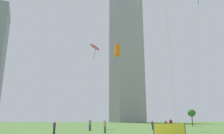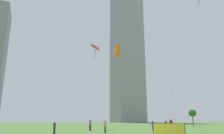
{
  "view_description": "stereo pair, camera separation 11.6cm",
  "coord_description": "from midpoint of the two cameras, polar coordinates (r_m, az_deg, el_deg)",
  "views": [
    {
      "loc": [
        -7.73,
        -13.85,
        1.74
      ],
      "look_at": [
        -0.4,
        11.37,
        8.29
      ],
      "focal_mm": 33.84,
      "sensor_mm": 36.0,
      "label": 1
    },
    {
      "loc": [
        -7.62,
        -13.88,
        1.74
      ],
      "look_at": [
        -0.4,
        11.37,
        8.29
      ],
      "focal_mm": 33.84,
      "sensor_mm": 36.0,
      "label": 2
    }
  ],
  "objects": [
    {
      "name": "person_standing_1",
      "position": [
        28.4,
        -15.15,
        -15.24
      ],
      "size": [
        0.35,
        0.35,
        1.55
      ],
      "rotation": [
        0.0,
        0.0,
        0.62
      ],
      "color": "#2D2D33",
      "rests_on": "ground"
    },
    {
      "name": "event_banner",
      "position": [
        18.72,
        15.45,
        -16.48
      ],
      "size": [
        2.93,
        0.18,
        1.46
      ],
      "color": "#4C4C4C",
      "rests_on": "ground"
    },
    {
      "name": "person_standing_3",
      "position": [
        35.17,
        -5.8,
        -15.01
      ],
      "size": [
        0.41,
        0.41,
        1.87
      ],
      "rotation": [
        0.0,
        0.0,
        0.2
      ],
      "color": "#593372",
      "rests_on": "ground"
    },
    {
      "name": "person_standing_6",
      "position": [
        29.57,
        -1.76,
        -15.51
      ],
      "size": [
        0.37,
        0.37,
        1.66
      ],
      "rotation": [
        0.0,
        0.0,
        3.61
      ],
      "color": "#3F593F",
      "rests_on": "ground"
    },
    {
      "name": "kite_flying_1",
      "position": [
        51.08,
        -4.47,
        5.34
      ],
      "size": [
        2.96,
        7.15,
        19.53
      ],
      "color": "silver",
      "rests_on": "ground"
    },
    {
      "name": "kite_flying_3",
      "position": [
        30.66,
        1.56,
        4.44
      ],
      "size": [
        8.89,
        4.74,
        12.4
      ],
      "color": "silver",
      "rests_on": "ground"
    },
    {
      "name": "distant_highrise_1",
      "position": [
        146.84,
        4.07,
        5.21
      ],
      "size": [
        20.97,
        18.36,
        99.95
      ],
      "primitive_type": "cube",
      "rotation": [
        0.0,
        0.0,
        0.15
      ],
      "color": "#939399",
      "rests_on": "ground"
    },
    {
      "name": "person_standing_5",
      "position": [
        30.94,
        15.81,
        -14.73
      ],
      "size": [
        0.41,
        0.41,
        1.86
      ],
      "rotation": [
        0.0,
        0.0,
        4.64
      ],
      "color": "gray",
      "rests_on": "ground"
    },
    {
      "name": "person_standing_2",
      "position": [
        38.76,
        11.02,
        -14.98
      ],
      "size": [
        0.35,
        0.35,
        1.58
      ],
      "rotation": [
        0.0,
        0.0,
        3.74
      ],
      "color": "#1E478C",
      "rests_on": "ground"
    },
    {
      "name": "park_tree_0",
      "position": [
        60.8,
        20.92,
        -11.54
      ],
      "size": [
        2.04,
        2.04,
        4.4
      ],
      "color": "brown",
      "rests_on": "ground"
    },
    {
      "name": "person_standing_0",
      "position": [
        22.2,
        14.55,
        -15.64
      ],
      "size": [
        0.36,
        0.36,
        1.62
      ],
      "rotation": [
        0.0,
        0.0,
        0.21
      ],
      "color": "#2D2D33",
      "rests_on": "ground"
    }
  ]
}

